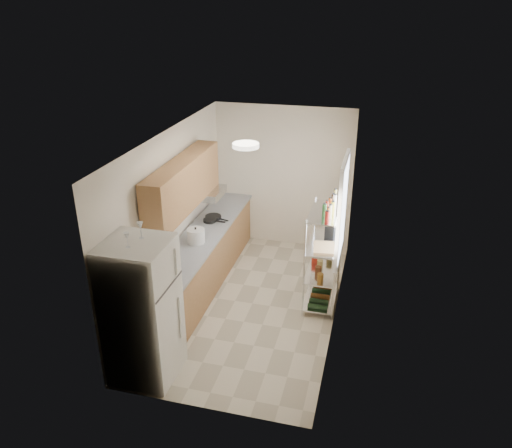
{
  "coord_description": "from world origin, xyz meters",
  "views": [
    {
      "loc": [
        1.66,
        -6.23,
        4.28
      ],
      "look_at": [
        -0.01,
        0.25,
        1.23
      ],
      "focal_mm": 35.0,
      "sensor_mm": 36.0,
      "label": 1
    }
  ],
  "objects_px": {
    "frying_pan_large": "(213,217)",
    "espresso_machine": "(332,228)",
    "refrigerator": "(142,311)",
    "rice_cooker": "(196,236)",
    "cutting_board": "(324,248)"
  },
  "relations": [
    {
      "from": "cutting_board",
      "to": "espresso_machine",
      "type": "height_order",
      "value": "espresso_machine"
    },
    {
      "from": "refrigerator",
      "to": "frying_pan_large",
      "type": "height_order",
      "value": "refrigerator"
    },
    {
      "from": "refrigerator",
      "to": "cutting_board",
      "type": "relative_size",
      "value": 4.59
    },
    {
      "from": "rice_cooker",
      "to": "cutting_board",
      "type": "bearing_deg",
      "value": 1.78
    },
    {
      "from": "espresso_machine",
      "to": "refrigerator",
      "type": "bearing_deg",
      "value": -111.76
    },
    {
      "from": "frying_pan_large",
      "to": "espresso_machine",
      "type": "xyz_separation_m",
      "value": [
        2.02,
        -0.41,
        0.22
      ]
    },
    {
      "from": "frying_pan_large",
      "to": "refrigerator",
      "type": "bearing_deg",
      "value": -71.16
    },
    {
      "from": "cutting_board",
      "to": "espresso_machine",
      "type": "bearing_deg",
      "value": 82.53
    },
    {
      "from": "rice_cooker",
      "to": "cutting_board",
      "type": "relative_size",
      "value": 0.68
    },
    {
      "from": "rice_cooker",
      "to": "espresso_machine",
      "type": "bearing_deg",
      "value": 14.18
    },
    {
      "from": "frying_pan_large",
      "to": "espresso_machine",
      "type": "bearing_deg",
      "value": 5.87
    },
    {
      "from": "refrigerator",
      "to": "rice_cooker",
      "type": "bearing_deg",
      "value": 90.83
    },
    {
      "from": "frying_pan_large",
      "to": "cutting_board",
      "type": "height_order",
      "value": "cutting_board"
    },
    {
      "from": "espresso_machine",
      "to": "frying_pan_large",
      "type": "bearing_deg",
      "value": -173.86
    },
    {
      "from": "frying_pan_large",
      "to": "espresso_machine",
      "type": "relative_size",
      "value": 1.06
    }
  ]
}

